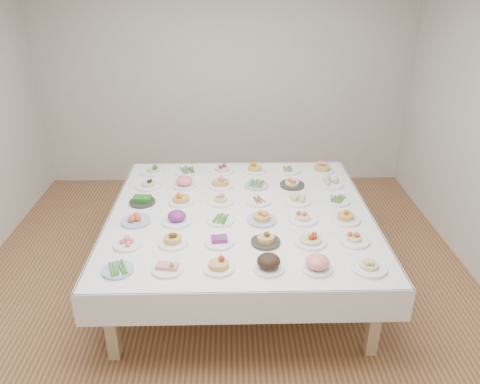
{
  "coord_description": "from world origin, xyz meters",
  "views": [
    {
      "loc": [
        0.07,
        -3.77,
        2.8
      ],
      "look_at": [
        0.16,
        0.22,
        0.88
      ],
      "focal_mm": 35.0,
      "sensor_mm": 36.0,
      "label": 1
    }
  ],
  "objects_px": {
    "display_table": "(240,217)",
    "dish_0": "(118,269)",
    "dish_18": "(142,199)",
    "dish_35": "(322,165)"
  },
  "relations": [
    {
      "from": "display_table",
      "to": "dish_0",
      "type": "xyz_separation_m",
      "value": [
        -0.94,
        -0.93,
        0.09
      ]
    },
    {
      "from": "display_table",
      "to": "dish_35",
      "type": "relative_size",
      "value": 9.28
    },
    {
      "from": "dish_18",
      "to": "dish_0",
      "type": "bearing_deg",
      "value": -89.8
    },
    {
      "from": "dish_0",
      "to": "dish_18",
      "type": "relative_size",
      "value": 1.01
    },
    {
      "from": "dish_18",
      "to": "dish_35",
      "type": "distance_m",
      "value": 2.01
    },
    {
      "from": "dish_0",
      "to": "dish_18",
      "type": "xyz_separation_m",
      "value": [
        -0.0,
        1.12,
        0.02
      ]
    },
    {
      "from": "display_table",
      "to": "dish_35",
      "type": "height_order",
      "value": "dish_35"
    },
    {
      "from": "dish_0",
      "to": "dish_18",
      "type": "height_order",
      "value": "dish_18"
    },
    {
      "from": "dish_18",
      "to": "dish_35",
      "type": "height_order",
      "value": "dish_35"
    },
    {
      "from": "dish_0",
      "to": "dish_35",
      "type": "height_order",
      "value": "dish_35"
    }
  ]
}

